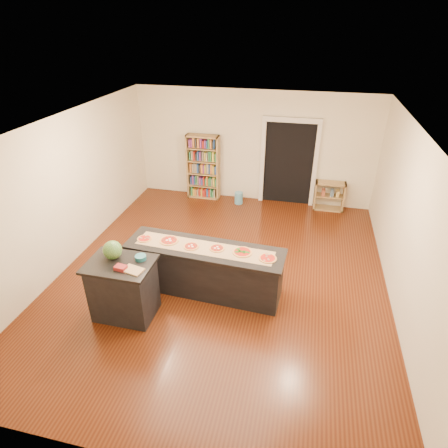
% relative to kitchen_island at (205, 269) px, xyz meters
% --- Properties ---
extents(room, '(6.00, 7.00, 2.80)m').
position_rel_kitchen_island_xyz_m(room, '(0.18, 0.48, 0.95)').
color(room, '#F2E9CB').
rests_on(room, ground).
extents(doorway, '(1.40, 0.09, 2.21)m').
position_rel_kitchen_island_xyz_m(doorway, '(1.08, 3.95, 0.75)').
color(doorway, black).
rests_on(doorway, room).
extents(kitchen_island, '(2.71, 0.74, 0.90)m').
position_rel_kitchen_island_xyz_m(kitchen_island, '(0.00, 0.00, 0.00)').
color(kitchen_island, black).
rests_on(kitchen_island, ground).
extents(side_counter, '(1.02, 0.74, 1.01)m').
position_rel_kitchen_island_xyz_m(side_counter, '(-1.09, -0.87, 0.06)').
color(side_counter, black).
rests_on(side_counter, ground).
extents(bookshelf, '(0.84, 0.30, 1.68)m').
position_rel_kitchen_island_xyz_m(bookshelf, '(-1.08, 3.78, 0.39)').
color(bookshelf, tan).
rests_on(bookshelf, ground).
extents(low_shelf, '(0.73, 0.31, 0.73)m').
position_rel_kitchen_island_xyz_m(low_shelf, '(2.16, 3.78, -0.09)').
color(low_shelf, tan).
rests_on(low_shelf, ground).
extents(waste_bin, '(0.21, 0.21, 0.31)m').
position_rel_kitchen_island_xyz_m(waste_bin, '(-0.10, 3.59, -0.30)').
color(waste_bin, '#59A3C7').
rests_on(waste_bin, ground).
extents(kraft_paper, '(2.38, 0.57, 0.00)m').
position_rel_kitchen_island_xyz_m(kraft_paper, '(-0.00, -0.01, 0.45)').
color(kraft_paper, tan).
rests_on(kraft_paper, kitchen_island).
extents(watermelon, '(0.29, 0.29, 0.29)m').
position_rel_kitchen_island_xyz_m(watermelon, '(-1.24, -0.77, 0.70)').
color(watermelon, '#144214').
rests_on(watermelon, side_counter).
extents(cutting_board, '(0.34, 0.26, 0.02)m').
position_rel_kitchen_island_xyz_m(cutting_board, '(-0.81, -1.00, 0.56)').
color(cutting_board, tan).
rests_on(cutting_board, side_counter).
extents(package_red, '(0.19, 0.14, 0.06)m').
position_rel_kitchen_island_xyz_m(package_red, '(-1.00, -1.02, 0.59)').
color(package_red, maroon).
rests_on(package_red, side_counter).
extents(package_teal, '(0.18, 0.18, 0.07)m').
position_rel_kitchen_island_xyz_m(package_teal, '(-0.82, -0.71, 0.59)').
color(package_teal, '#195966').
rests_on(package_teal, side_counter).
extents(pizza_a, '(0.26, 0.26, 0.02)m').
position_rel_kitchen_island_xyz_m(pizza_a, '(-1.08, 0.02, 0.46)').
color(pizza_a, tan).
rests_on(pizza_a, kitchen_island).
extents(pizza_b, '(0.31, 0.31, 0.02)m').
position_rel_kitchen_island_xyz_m(pizza_b, '(-0.65, 0.07, 0.46)').
color(pizza_b, tan).
rests_on(pizza_b, kitchen_island).
extents(pizza_c, '(0.25, 0.25, 0.02)m').
position_rel_kitchen_island_xyz_m(pizza_c, '(-0.22, -0.03, 0.46)').
color(pizza_c, tan).
rests_on(pizza_c, kitchen_island).
extents(pizza_d, '(0.25, 0.25, 0.02)m').
position_rel_kitchen_island_xyz_m(pizza_d, '(0.22, 0.01, 0.46)').
color(pizza_d, tan).
rests_on(pizza_d, kitchen_island).
extents(pizza_e, '(0.31, 0.31, 0.02)m').
position_rel_kitchen_island_xyz_m(pizza_e, '(0.65, -0.01, 0.46)').
color(pizza_e, tan).
rests_on(pizza_e, kitchen_island).
extents(pizza_f, '(0.29, 0.29, 0.02)m').
position_rel_kitchen_island_xyz_m(pizza_f, '(1.08, -0.09, 0.46)').
color(pizza_f, tan).
rests_on(pizza_f, kitchen_island).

